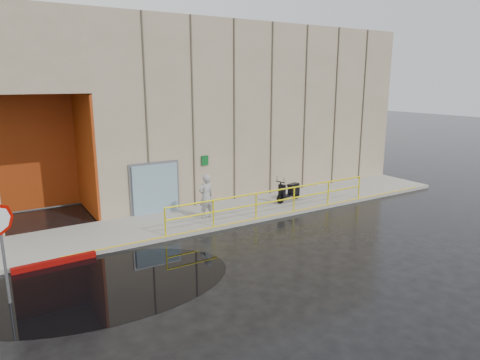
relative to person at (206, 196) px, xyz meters
name	(u,v)px	position (x,y,z in m)	size (l,w,h in m)	color
ground	(222,269)	(-1.64, -4.20, -1.03)	(120.00, 120.00, 0.00)	black
sidewalk	(252,209)	(2.36, 0.30, -0.95)	(20.00, 3.00, 0.15)	gray
building	(205,104)	(3.46, 6.79, 3.18)	(20.00, 10.17, 8.00)	gray
guardrail	(276,202)	(2.61, -1.05, -0.35)	(9.56, 0.06, 1.03)	yellow
person	(206,196)	(0.00, 0.00, 0.00)	(0.64, 0.42, 1.75)	#9B9BA0
scooter	(289,186)	(4.28, 0.23, -0.19)	(1.59, 0.85, 1.20)	black
stop_sign	(1,232)	(-7.14, -3.16, 0.86)	(0.66, 0.48, 2.60)	slate
red_curb	(55,262)	(-5.80, -1.30, -0.94)	(2.40, 0.18, 0.18)	#790604
puddle	(101,285)	(-4.94, -3.35, -1.02)	(7.25, 4.46, 0.01)	black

